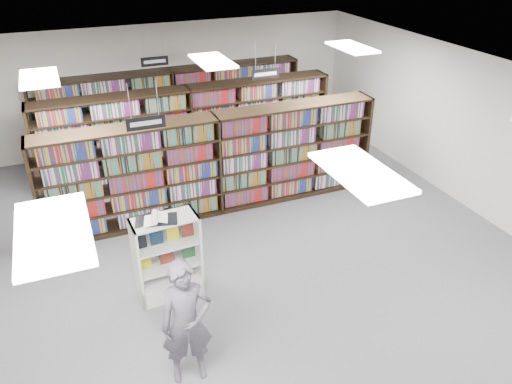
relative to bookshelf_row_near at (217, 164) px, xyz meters
name	(u,v)px	position (x,y,z in m)	size (l,w,h in m)	color
floor	(253,259)	(0.00, -2.00, -1.05)	(12.00, 12.00, 0.00)	#535358
ceiling	(253,89)	(0.00, -2.00, 2.15)	(10.00, 12.00, 0.10)	white
wall_back	(169,85)	(0.00, 4.00, 0.55)	(10.00, 0.10, 3.20)	silver
wall_right	(484,138)	(5.00, -2.00, 0.55)	(0.10, 12.00, 3.20)	silver
bookshelf_row_near	(217,164)	(0.00, 0.00, 0.00)	(7.00, 0.60, 2.10)	black
bookshelf_row_mid	(190,131)	(0.00, 2.00, 0.00)	(7.00, 0.60, 2.10)	black
bookshelf_row_far	(173,109)	(0.00, 3.70, 0.00)	(7.00, 0.60, 2.10)	black
aisle_sign_left	(146,122)	(-1.50, -1.00, 1.48)	(0.65, 0.02, 0.80)	#B2B2B7
aisle_sign_right	(265,73)	(1.50, 1.00, 1.48)	(0.65, 0.02, 0.80)	#B2B2B7
aisle_sign_center	(155,60)	(-0.50, 3.00, 1.48)	(0.65, 0.02, 0.80)	#B2B2B7
troffer_front_left	(53,232)	(-3.00, -5.00, 2.11)	(0.60, 1.20, 0.04)	white
troffer_front_center	(360,172)	(0.00, -5.00, 2.11)	(0.60, 1.20, 0.04)	white
troffer_back_left	(39,78)	(-3.00, 0.00, 2.11)	(0.60, 1.20, 0.04)	white
troffer_back_center	(212,61)	(0.00, 0.00, 2.11)	(0.60, 1.20, 0.04)	white
troffer_back_right	(352,47)	(3.00, 0.00, 2.11)	(0.60, 1.20, 0.04)	white
endcap_display	(168,268)	(-1.61, -2.29, -0.57)	(1.06, 0.58, 1.44)	silver
open_book	(156,219)	(-1.73, -2.33, 0.42)	(0.70, 0.50, 0.13)	black
shopper	(187,323)	(-1.76, -4.11, -0.13)	(0.67, 0.44, 1.85)	#564F5A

